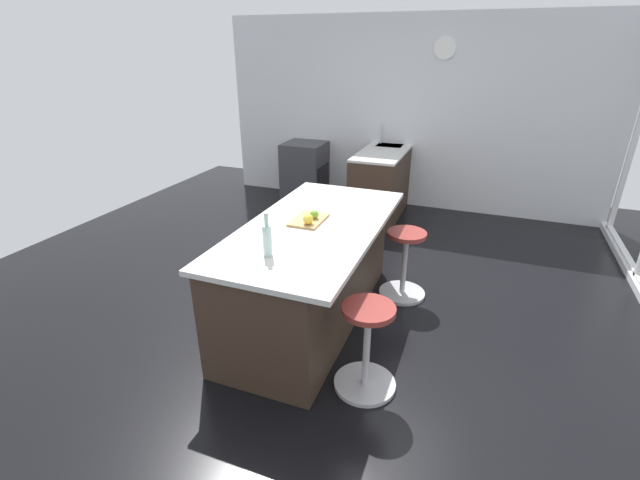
% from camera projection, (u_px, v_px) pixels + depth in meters
% --- Properties ---
extents(ground_plane, '(7.74, 7.74, 0.00)m').
position_uv_depth(ground_plane, '(339.00, 298.00, 4.19)').
color(ground_plane, black).
extents(interior_partition_left, '(0.15, 5.45, 2.62)m').
position_uv_depth(interior_partition_left, '(408.00, 115.00, 6.19)').
color(interior_partition_left, silver).
rests_on(interior_partition_left, ground_plane).
extents(sink_cabinet, '(1.82, 0.60, 1.18)m').
position_uv_depth(sink_cabinet, '(385.00, 178.00, 6.30)').
color(sink_cabinet, '#38281E').
rests_on(sink_cabinet, ground_plane).
extents(oven_range, '(0.60, 0.61, 0.87)m').
position_uv_depth(oven_range, '(305.00, 171.00, 6.72)').
color(oven_range, '#38383D').
rests_on(oven_range, ground_plane).
extents(kitchen_island, '(2.11, 1.03, 0.90)m').
position_uv_depth(kitchen_island, '(309.00, 271.00, 3.72)').
color(kitchen_island, '#38281E').
rests_on(kitchen_island, ground_plane).
extents(stool_by_window, '(0.44, 0.44, 0.66)m').
position_uv_depth(stool_by_window, '(404.00, 266.00, 4.12)').
color(stool_by_window, '#B7B7BC').
rests_on(stool_by_window, ground_plane).
extents(stool_middle, '(0.44, 0.44, 0.66)m').
position_uv_depth(stool_middle, '(366.00, 350.00, 2.99)').
color(stool_middle, '#B7B7BC').
rests_on(stool_middle, ground_plane).
extents(cutting_board, '(0.36, 0.24, 0.02)m').
position_uv_depth(cutting_board, '(309.00, 220.00, 3.58)').
color(cutting_board, tan).
rests_on(cutting_board, kitchen_island).
extents(apple_green, '(0.07, 0.07, 0.07)m').
position_uv_depth(apple_green, '(314.00, 214.00, 3.57)').
color(apple_green, '#609E2D').
rests_on(apple_green, cutting_board).
extents(apple_yellow, '(0.08, 0.08, 0.08)m').
position_uv_depth(apple_yellow, '(308.00, 219.00, 3.45)').
color(apple_yellow, gold).
rests_on(apple_yellow, cutting_board).
extents(water_bottle, '(0.06, 0.06, 0.31)m').
position_uv_depth(water_bottle, '(267.00, 239.00, 2.95)').
color(water_bottle, silver).
rests_on(water_bottle, kitchen_island).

